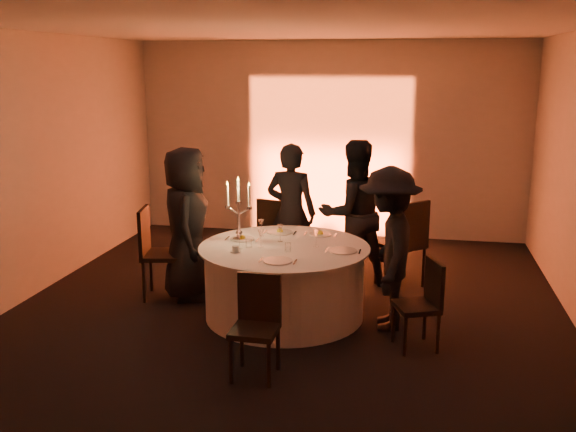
% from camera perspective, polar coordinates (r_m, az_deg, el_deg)
% --- Properties ---
extents(floor, '(7.00, 7.00, 0.00)m').
position_cam_1_polar(floor, '(6.98, -0.32, -8.79)').
color(floor, black).
rests_on(floor, ground).
extents(ceiling, '(7.00, 7.00, 0.00)m').
position_cam_1_polar(ceiling, '(6.48, -0.36, 16.61)').
color(ceiling, silver).
rests_on(ceiling, wall_back).
extents(wall_back, '(7.00, 0.00, 7.00)m').
position_cam_1_polar(wall_back, '(9.99, 3.71, 6.78)').
color(wall_back, '#B7B1AA').
rests_on(wall_back, floor).
extents(wall_front, '(7.00, 0.00, 7.00)m').
position_cam_1_polar(wall_front, '(3.32, -12.62, -6.79)').
color(wall_front, '#B7B1AA').
rests_on(wall_front, floor).
extents(wall_left, '(0.00, 7.00, 7.00)m').
position_cam_1_polar(wall_left, '(7.74, -22.71, 3.90)').
color(wall_left, '#B7B1AA').
rests_on(wall_left, floor).
extents(uplighter_fixture, '(0.25, 0.12, 0.10)m').
position_cam_1_polar(uplighter_fixture, '(9.97, 3.36, -1.73)').
color(uplighter_fixture, black).
rests_on(uplighter_fixture, floor).
extents(banquet_table, '(1.80, 1.80, 0.77)m').
position_cam_1_polar(banquet_table, '(6.85, -0.33, -5.81)').
color(banquet_table, black).
rests_on(banquet_table, floor).
extents(chair_left, '(0.54, 0.54, 1.05)m').
position_cam_1_polar(chair_left, '(7.48, -11.70, -2.72)').
color(chair_left, black).
rests_on(chair_left, floor).
extents(chair_back_left, '(0.51, 0.51, 0.95)m').
position_cam_1_polar(chair_back_left, '(8.35, -1.12, -1.21)').
color(chair_back_left, black).
rests_on(chair_back_left, floor).
extents(chair_back_right, '(0.66, 0.66, 1.07)m').
position_cam_1_polar(chair_back_right, '(7.76, 10.44, -2.00)').
color(chair_back_right, black).
rests_on(chair_back_right, floor).
extents(chair_right, '(0.49, 0.49, 0.85)m').
position_cam_1_polar(chair_right, '(6.20, 11.96, -7.30)').
color(chair_right, black).
rests_on(chair_right, floor).
extents(chair_front, '(0.39, 0.39, 0.88)m').
position_cam_1_polar(chair_front, '(5.58, -2.80, -9.20)').
color(chair_front, black).
rests_on(chair_front, floor).
extents(guest_left, '(0.77, 0.97, 1.74)m').
position_cam_1_polar(guest_left, '(7.35, -9.01, -0.68)').
color(guest_left, black).
rests_on(guest_left, floor).
extents(guest_back_left, '(0.67, 0.49, 1.72)m').
position_cam_1_polar(guest_back_left, '(7.85, 0.28, 0.28)').
color(guest_back_left, black).
rests_on(guest_back_left, floor).
extents(guest_back_right, '(1.08, 1.00, 1.78)m').
position_cam_1_polar(guest_back_right, '(7.71, 5.83, 0.21)').
color(guest_back_right, black).
rests_on(guest_back_right, floor).
extents(guest_right, '(0.70, 1.12, 1.66)m').
position_cam_1_polar(guest_right, '(6.51, 8.94, -2.89)').
color(guest_right, black).
rests_on(guest_right, floor).
extents(plate_left, '(0.36, 0.26, 0.08)m').
position_cam_1_polar(plate_left, '(7.00, -4.09, -1.96)').
color(plate_left, silver).
rests_on(plate_left, banquet_table).
extents(plate_back_left, '(0.36, 0.29, 0.08)m').
position_cam_1_polar(plate_back_left, '(7.26, -0.72, -1.38)').
color(plate_back_left, silver).
rests_on(plate_back_left, banquet_table).
extents(plate_back_right, '(0.35, 0.25, 0.08)m').
position_cam_1_polar(plate_back_right, '(7.18, 2.88, -1.56)').
color(plate_back_right, silver).
rests_on(plate_back_right, banquet_table).
extents(plate_right, '(0.36, 0.29, 0.01)m').
position_cam_1_polar(plate_right, '(6.57, 4.92, -3.09)').
color(plate_right, silver).
rests_on(plate_right, banquet_table).
extents(plate_front, '(0.36, 0.28, 0.01)m').
position_cam_1_polar(plate_front, '(6.21, -0.91, -4.01)').
color(plate_front, silver).
rests_on(plate_front, banquet_table).
extents(coffee_cup, '(0.11, 0.11, 0.07)m').
position_cam_1_polar(coffee_cup, '(6.54, -4.68, -2.95)').
color(coffee_cup, silver).
rests_on(coffee_cup, banquet_table).
extents(candelabra, '(0.29, 0.14, 0.70)m').
position_cam_1_polar(candelabra, '(6.93, -4.40, -0.19)').
color(candelabra, white).
rests_on(candelabra, banquet_table).
extents(wine_glass_a, '(0.07, 0.07, 0.19)m').
position_cam_1_polar(wine_glass_a, '(6.66, 2.52, -1.65)').
color(wine_glass_a, white).
rests_on(wine_glass_a, banquet_table).
extents(wine_glass_b, '(0.07, 0.07, 0.19)m').
position_cam_1_polar(wine_glass_b, '(6.61, -4.35, -1.81)').
color(wine_glass_b, white).
rests_on(wine_glass_b, banquet_table).
extents(wine_glass_c, '(0.07, 0.07, 0.19)m').
position_cam_1_polar(wine_glass_c, '(6.87, -0.70, -1.19)').
color(wine_glass_c, white).
rests_on(wine_glass_c, banquet_table).
extents(wine_glass_d, '(0.07, 0.07, 0.19)m').
position_cam_1_polar(wine_glass_d, '(7.09, -2.39, -0.74)').
color(wine_glass_d, white).
rests_on(wine_glass_d, banquet_table).
extents(wine_glass_e, '(0.07, 0.07, 0.19)m').
position_cam_1_polar(wine_glass_e, '(6.66, -2.43, -1.67)').
color(wine_glass_e, white).
rests_on(wine_glass_e, banquet_table).
extents(tumbler_a, '(0.07, 0.07, 0.09)m').
position_cam_1_polar(tumbler_a, '(6.53, -0.02, -2.80)').
color(tumbler_a, white).
rests_on(tumbler_a, banquet_table).
extents(tumbler_b, '(0.07, 0.07, 0.09)m').
position_cam_1_polar(tumbler_b, '(6.68, -3.51, -2.46)').
color(tumbler_b, white).
rests_on(tumbler_b, banquet_table).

